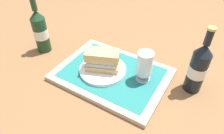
{
  "coord_description": "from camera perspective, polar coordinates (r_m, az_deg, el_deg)",
  "views": [
    {
      "loc": [
        0.32,
        -0.53,
        0.58
      ],
      "look_at": [
        0.0,
        0.0,
        0.05
      ],
      "focal_mm": 32.96,
      "sensor_mm": 36.0,
      "label": 1
    }
  ],
  "objects": [
    {
      "name": "beer_bottle",
      "position": [
        0.79,
        22.8,
        -0.18
      ],
      "size": [
        0.07,
        0.07,
        0.27
      ],
      "color": "black",
      "rests_on": "ground_plane"
    },
    {
      "name": "plate",
      "position": [
        0.84,
        -2.59,
        -0.75
      ],
      "size": [
        0.19,
        0.19,
        0.01
      ],
      "primitive_type": "cylinder",
      "color": "white",
      "rests_on": "placemat"
    },
    {
      "name": "tray",
      "position": [
        0.84,
        0.0,
        -2.07
      ],
      "size": [
        0.44,
        0.32,
        0.02
      ],
      "primitive_type": "cube",
      "color": "tan",
      "rests_on": "ground_plane"
    },
    {
      "name": "placemat",
      "position": [
        0.84,
        0.0,
        -1.54
      ],
      "size": [
        0.38,
        0.27,
        0.0
      ],
      "primitive_type": "cube",
      "color": "#1E6B66",
      "rests_on": "tray"
    },
    {
      "name": "second_bottle",
      "position": [
        1.0,
        -19.28,
        9.47
      ],
      "size": [
        0.07,
        0.07,
        0.27
      ],
      "color": "#19381E",
      "rests_on": "ground_plane"
    },
    {
      "name": "ground_plane",
      "position": [
        0.85,
        0.0,
        -2.57
      ],
      "size": [
        3.0,
        3.0,
        0.0
      ],
      "primitive_type": "plane",
      "color": "brown"
    },
    {
      "name": "beer_glass",
      "position": [
        0.77,
        9.02,
        0.51
      ],
      "size": [
        0.06,
        0.06,
        0.12
      ],
      "color": "silver",
      "rests_on": "placemat"
    },
    {
      "name": "sandwich",
      "position": [
        0.81,
        -2.46,
        1.92
      ],
      "size": [
        0.14,
        0.11,
        0.08
      ],
      "rotation": [
        0.0,
        0.0,
        0.39
      ],
      "color": "tan",
      "rests_on": "plate"
    }
  ]
}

